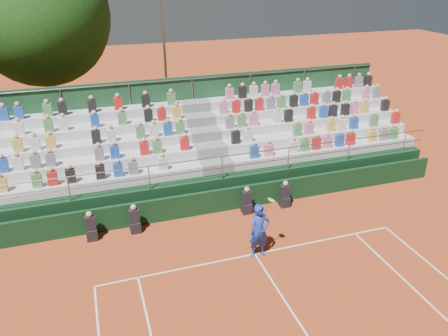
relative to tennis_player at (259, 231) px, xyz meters
name	(u,v)px	position (x,y,z in m)	size (l,w,h in m)	color
ground	(255,254)	(-0.10, 0.08, -1.01)	(90.00, 90.00, 0.00)	#A8401C
courtside_wall	(226,199)	(-0.10, 3.28, -0.51)	(20.00, 0.15, 1.00)	black
line_officials	(193,211)	(-1.62, 2.83, -0.53)	(8.24, 0.40, 1.19)	black
grandstand	(205,156)	(-0.09, 6.52, 0.09)	(20.00, 5.20, 4.40)	black
tennis_player	(259,231)	(0.00, 0.00, 0.00)	(0.92, 0.54, 2.22)	#1636AC
tree_east	(39,16)	(-6.77, 13.71, 5.84)	(7.17, 7.17, 10.44)	#3C2716
floodlight_mast	(164,46)	(-0.47, 13.25, 4.07)	(0.60, 0.25, 8.79)	gray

